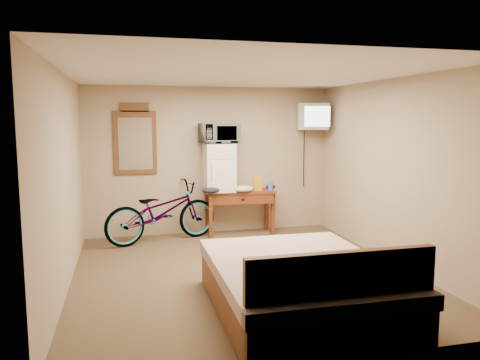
{
  "coord_description": "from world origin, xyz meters",
  "views": [
    {
      "loc": [
        -1.42,
        -5.59,
        1.95
      ],
      "look_at": [
        0.13,
        0.67,
        1.11
      ],
      "focal_mm": 35.0,
      "sensor_mm": 36.0,
      "label": 1
    }
  ],
  "objects": [
    {
      "name": "room",
      "position": [
        -0.0,
        0.0,
        1.25
      ],
      "size": [
        4.6,
        4.64,
        2.5
      ],
      "color": "#4A3925",
      "rests_on": "ground"
    },
    {
      "name": "desk",
      "position": [
        0.47,
        2.01,
        0.61
      ],
      "size": [
        1.21,
        0.57,
        0.75
      ],
      "color": "#622F15",
      "rests_on": "floor"
    },
    {
      "name": "mini_fridge",
      "position": [
        0.11,
        2.05,
        1.15
      ],
      "size": [
        0.49,
        0.49,
        0.8
      ],
      "color": "white",
      "rests_on": "desk"
    },
    {
      "name": "microwave",
      "position": [
        0.11,
        2.05,
        1.72
      ],
      "size": [
        0.66,
        0.5,
        0.33
      ],
      "primitive_type": "imported",
      "rotation": [
        0.0,
        0.0,
        0.16
      ],
      "color": "white",
      "rests_on": "mini_fridge"
    },
    {
      "name": "snack_bag",
      "position": [
        0.77,
        1.97,
        0.87
      ],
      "size": [
        0.14,
        0.1,
        0.25
      ],
      "primitive_type": "cube",
      "rotation": [
        0.0,
        0.0,
        -0.22
      ],
      "color": "orange",
      "rests_on": "desk"
    },
    {
      "name": "blue_cup",
      "position": [
        0.99,
        1.98,
        0.82
      ],
      "size": [
        0.08,
        0.08,
        0.15
      ],
      "primitive_type": "cylinder",
      "color": "#4176DD",
      "rests_on": "desk"
    },
    {
      "name": "cloth_cream",
      "position": [
        0.48,
        1.87,
        0.8
      ],
      "size": [
        0.35,
        0.27,
        0.11
      ],
      "primitive_type": "ellipsoid",
      "color": "beige",
      "rests_on": "desk"
    },
    {
      "name": "cloth_dark_a",
      "position": [
        -0.07,
        1.84,
        0.8
      ],
      "size": [
        0.29,
        0.22,
        0.11
      ],
      "primitive_type": "ellipsoid",
      "color": "black",
      "rests_on": "desk"
    },
    {
      "name": "cloth_dark_b",
      "position": [
        1.02,
        2.05,
        0.79
      ],
      "size": [
        0.18,
        0.15,
        0.08
      ],
      "primitive_type": "ellipsoid",
      "color": "black",
      "rests_on": "desk"
    },
    {
      "name": "crt_television",
      "position": [
        1.75,
        2.02,
        2.0
      ],
      "size": [
        0.61,
        0.65,
        0.45
      ],
      "color": "black",
      "rests_on": "room"
    },
    {
      "name": "wall_mirror",
      "position": [
        -1.24,
        2.27,
        1.62
      ],
      "size": [
        0.68,
        0.04,
        1.16
      ],
      "color": "brown",
      "rests_on": "room"
    },
    {
      "name": "bicycle",
      "position": [
        -0.87,
        1.83,
        0.49
      ],
      "size": [
        1.97,
        1.18,
        0.98
      ],
      "primitive_type": "imported",
      "rotation": [
        0.0,
        0.0,
        1.88
      ],
      "color": "black",
      "rests_on": "floor"
    },
    {
      "name": "bed",
      "position": [
        0.26,
        -1.37,
        0.29
      ],
      "size": [
        1.71,
        2.25,
        0.9
      ],
      "color": "brown",
      "rests_on": "floor"
    }
  ]
}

